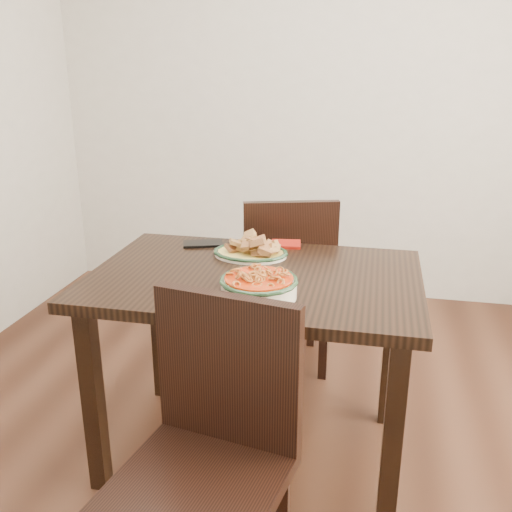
% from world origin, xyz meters
% --- Properties ---
extents(floor, '(3.50, 3.50, 0.00)m').
position_xyz_m(floor, '(0.00, 0.00, 0.00)').
color(floor, '#351B10').
rests_on(floor, ground).
extents(wall_back, '(3.50, 0.10, 2.60)m').
position_xyz_m(wall_back, '(0.00, 1.75, 1.30)').
color(wall_back, beige).
rests_on(wall_back, ground).
extents(dining_table, '(1.16, 0.78, 0.75)m').
position_xyz_m(dining_table, '(-0.11, 0.02, 0.65)').
color(dining_table, black).
rests_on(dining_table, ground).
extents(chair_far, '(0.52, 0.52, 0.89)m').
position_xyz_m(chair_far, '(-0.09, 0.66, 0.50)').
color(chair_far, black).
rests_on(chair_far, ground).
extents(chair_near, '(0.49, 0.49, 0.89)m').
position_xyz_m(chair_near, '(-0.09, -0.62, 0.50)').
color(chair_near, black).
rests_on(chair_near, ground).
extents(fish_plate, '(0.28, 0.22, 0.11)m').
position_xyz_m(fish_plate, '(-0.17, 0.20, 0.79)').
color(fish_plate, beige).
rests_on(fish_plate, dining_table).
extents(noodle_bowl, '(0.25, 0.25, 0.08)m').
position_xyz_m(noodle_bowl, '(-0.05, -0.18, 0.79)').
color(noodle_bowl, white).
rests_on(noodle_bowl, dining_table).
extents(smartphone, '(0.18, 0.13, 0.01)m').
position_xyz_m(smartphone, '(-0.39, 0.30, 0.76)').
color(smartphone, black).
rests_on(smartphone, dining_table).
extents(napkin, '(0.13, 0.11, 0.01)m').
position_xyz_m(napkin, '(-0.06, 0.36, 0.76)').
color(napkin, '#9A160B').
rests_on(napkin, dining_table).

